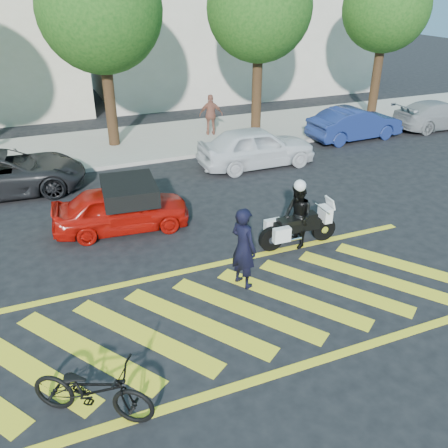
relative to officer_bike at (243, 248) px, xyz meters
name	(u,v)px	position (x,y,z in m)	size (l,w,h in m)	color
ground	(224,315)	(-0.84, -0.89, -0.96)	(90.00, 90.00, 0.00)	black
sidewalk	(115,146)	(-0.84, 11.11, -0.89)	(60.00, 5.00, 0.15)	#9E998E
crosswalk	(222,315)	(-0.88, -0.89, -0.96)	(12.33, 4.00, 0.01)	yellow
tree_center	(104,14)	(-0.71, 11.17, 4.14)	(4.60, 4.60, 7.56)	black
tree_right	(261,12)	(5.79, 11.17, 4.08)	(4.40, 4.40, 7.41)	black
tree_far_right	(387,11)	(12.29, 11.17, 3.98)	(4.00, 4.00, 7.10)	black
officer_bike	(243,248)	(0.00, 0.00, 0.00)	(0.70, 0.46, 1.92)	black
bicycle	(92,390)	(-3.70, -2.46, -0.43)	(0.71, 2.04, 1.07)	black
police_motorcycle	(297,227)	(2.04, 1.11, -0.43)	(2.21, 0.70, 0.97)	black
officer_moto	(298,216)	(2.02, 1.11, -0.11)	(0.83, 0.65, 1.70)	black
red_convertible	(121,209)	(-1.99, 3.74, -0.33)	(1.49, 3.70, 1.26)	#B10F08
parked_mid_left	(4,173)	(-4.98, 7.69, -0.26)	(2.33, 5.05, 1.40)	black
parked_mid_right	(257,147)	(3.66, 6.91, -0.22)	(1.76, 4.37, 1.49)	silver
parked_right	(355,124)	(9.06, 8.31, -0.27)	(1.47, 4.21, 1.39)	navy
parked_far_right	(437,115)	(13.68, 8.31, -0.33)	(1.78, 4.38, 1.27)	gray
pedestrian_right	(211,115)	(3.38, 10.89, 0.06)	(1.02, 0.42, 1.74)	#965744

